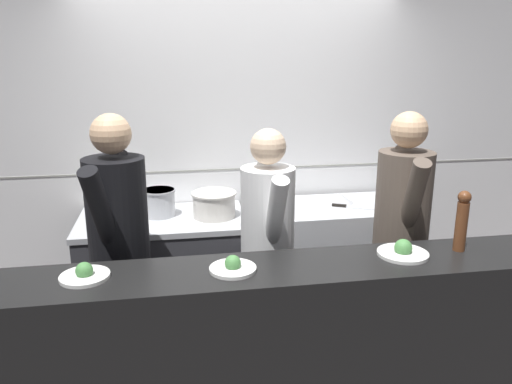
# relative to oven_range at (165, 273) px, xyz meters

# --- Properties ---
(wall_back_tiled) EXTENTS (8.00, 0.06, 2.60)m
(wall_back_tiled) POSITION_rel_oven_range_xyz_m (0.64, 0.40, 0.85)
(wall_back_tiled) COLOR white
(wall_back_tiled) RESTS_ON ground_plane
(oven_range) EXTENTS (1.22, 0.71, 0.89)m
(oven_range) POSITION_rel_oven_range_xyz_m (0.00, 0.00, 0.00)
(oven_range) COLOR #38383D
(oven_range) RESTS_ON ground_plane
(prep_counter) EXTENTS (1.23, 0.65, 0.92)m
(prep_counter) POSITION_rel_oven_range_xyz_m (1.29, -0.00, 0.01)
(prep_counter) COLOR #B7BABF
(prep_counter) RESTS_ON ground_plane
(pass_counter) EXTENTS (3.09, 0.45, 1.00)m
(pass_counter) POSITION_rel_oven_range_xyz_m (0.65, -1.23, 0.05)
(pass_counter) COLOR black
(pass_counter) RESTS_ON ground_plane
(stock_pot) EXTENTS (0.33, 0.33, 0.20)m
(stock_pot) POSITION_rel_oven_range_xyz_m (-0.38, 0.05, 0.55)
(stock_pot) COLOR beige
(stock_pot) RESTS_ON oven_range
(sauce_pot) EXTENTS (0.25, 0.25, 0.20)m
(sauce_pot) POSITION_rel_oven_range_xyz_m (-0.02, 0.05, 0.55)
(sauce_pot) COLOR #B7BABF
(sauce_pot) RESTS_ON oven_range
(braising_pot) EXTENTS (0.33, 0.33, 0.18)m
(braising_pot) POSITION_rel_oven_range_xyz_m (0.38, -0.04, 0.54)
(braising_pot) COLOR beige
(braising_pot) RESTS_ON oven_range
(mixing_bowl_steel) EXTENTS (0.24, 0.24, 0.08)m
(mixing_bowl_steel) POSITION_rel_oven_range_xyz_m (1.37, 0.07, 0.51)
(mixing_bowl_steel) COLOR #B7BABF
(mixing_bowl_steel) RESTS_ON prep_counter
(chefs_knife) EXTENTS (0.37, 0.21, 0.02)m
(chefs_knife) POSITION_rel_oven_range_xyz_m (1.44, -0.09, 0.48)
(chefs_knife) COLOR #B7BABF
(chefs_knife) RESTS_ON prep_counter
(plated_dish_main) EXTENTS (0.24, 0.24, 0.08)m
(plated_dish_main) POSITION_rel_oven_range_xyz_m (-0.36, -1.20, 0.57)
(plated_dish_main) COLOR white
(plated_dish_main) RESTS_ON pass_counter
(plated_dish_appetiser) EXTENTS (0.24, 0.24, 0.08)m
(plated_dish_appetiser) POSITION_rel_oven_range_xyz_m (0.37, -1.23, 0.57)
(plated_dish_appetiser) COLOR white
(plated_dish_appetiser) RESTS_ON pass_counter
(plated_dish_dessert) EXTENTS (0.28, 0.28, 0.10)m
(plated_dish_dessert) POSITION_rel_oven_range_xyz_m (1.30, -1.19, 0.57)
(plated_dish_dessert) COLOR white
(plated_dish_dessert) RESTS_ON pass_counter
(pepper_mill) EXTENTS (0.07, 0.07, 0.34)m
(pepper_mill) POSITION_rel_oven_range_xyz_m (1.64, -1.18, 0.73)
(pepper_mill) COLOR brown
(pepper_mill) RESTS_ON pass_counter
(chef_head_cook) EXTENTS (0.44, 0.75, 1.74)m
(chef_head_cook) POSITION_rel_oven_range_xyz_m (-0.24, -0.68, 0.52)
(chef_head_cook) COLOR black
(chef_head_cook) RESTS_ON ground_plane
(chef_sous) EXTENTS (0.34, 0.71, 1.63)m
(chef_sous) POSITION_rel_oven_range_xyz_m (0.65, -0.68, 0.46)
(chef_sous) COLOR black
(chef_sous) RESTS_ON ground_plane
(chef_line) EXTENTS (0.41, 0.75, 1.72)m
(chef_line) POSITION_rel_oven_range_xyz_m (1.53, -0.70, 0.51)
(chef_line) COLOR black
(chef_line) RESTS_ON ground_plane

